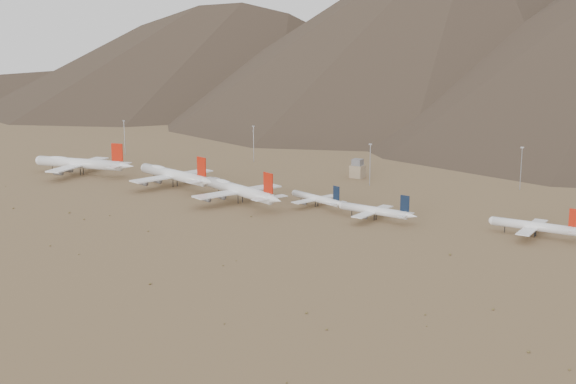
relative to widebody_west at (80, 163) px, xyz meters
The scene contains 13 objects.
ground 134.86m from the widebody_west, 16.42° to the right, with size 3000.00×3000.00×0.00m, color olive.
widebody_west is the anchor object (origin of this frame).
widebody_centre 75.84m from the widebody_west, ahead, with size 70.01×55.40×21.35m.
widebody_east 135.19m from the widebody_west, ahead, with size 66.52×53.31×20.86m.
narrowbody_a 175.46m from the widebody_west, ahead, with size 39.68×29.60×13.63m.
narrowbody_b 215.34m from the widebody_west, ahead, with size 44.79×32.36×14.79m.
narrowbody_c 292.12m from the widebody_west, ahead, with size 46.57×33.29×15.36m.
control_tower 179.03m from the widebody_west, 27.24° to the left, with size 8.00×8.00×12.00m.
mast_far_west 80.08m from the widebody_west, 110.91° to the left, with size 2.00×0.60×25.70m.
mast_west 120.52m from the widebody_west, 54.02° to the left, with size 2.00×0.60×25.70m.
mast_centre 187.42m from the widebody_west, 19.81° to the left, with size 2.00×0.60×25.70m.
mast_east 275.84m from the widebody_west, 20.58° to the left, with size 2.00×0.60×25.70m.
desert_scrub 176.20m from the widebody_west, 42.30° to the right, with size 433.60×172.85×0.90m.
Camera 1 is at (245.35, -333.84, 98.76)m, focal length 50.00 mm.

